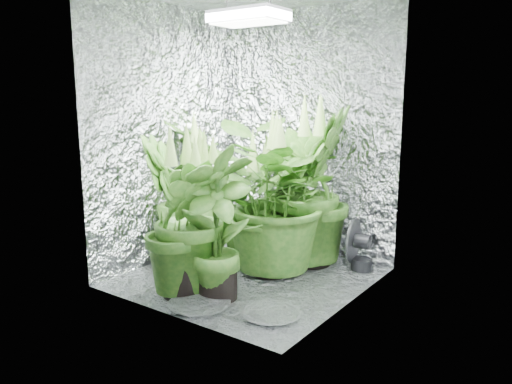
{
  "coord_description": "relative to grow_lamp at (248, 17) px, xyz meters",
  "views": [
    {
      "loc": [
        2.07,
        -2.8,
        1.31
      ],
      "look_at": [
        0.06,
        0.0,
        0.64
      ],
      "focal_mm": 35.0,
      "sensor_mm": 36.0,
      "label": 1
    }
  ],
  "objects": [
    {
      "name": "ground",
      "position": [
        0.0,
        0.0,
        -1.83
      ],
      "size": [
        1.6,
        1.6,
        0.0
      ],
      "primitive_type": "plane",
      "color": "silver",
      "rests_on": "ground"
    },
    {
      "name": "walls",
      "position": [
        0.0,
        0.0,
        -0.83
      ],
      "size": [
        1.62,
        1.62,
        2.0
      ],
      "color": "silver",
      "rests_on": "ground"
    },
    {
      "name": "grow_lamp",
      "position": [
        0.0,
        0.0,
        0.0
      ],
      "size": [
        0.5,
        0.3,
        0.22
      ],
      "color": "gray",
      "rests_on": "ceiling"
    },
    {
      "name": "plant_a",
      "position": [
        -0.12,
        0.31,
        -1.33
      ],
      "size": [
        1.03,
        1.03,
        1.05
      ],
      "rotation": [
        0.0,
        0.0,
        0.24
      ],
      "color": "black",
      "rests_on": "ground"
    },
    {
      "name": "plant_b",
      "position": [
        0.0,
        0.64,
        -1.44
      ],
      "size": [
        0.54,
        0.54,
        0.87
      ],
      "rotation": [
        0.0,
        0.0,
        0.43
      ],
      "color": "black",
      "rests_on": "ground"
    },
    {
      "name": "plant_c",
      "position": [
        0.22,
        0.52,
        -1.21
      ],
      "size": [
        0.86,
        0.86,
        1.31
      ],
      "rotation": [
        0.0,
        0.0,
        1.21
      ],
      "color": "black",
      "rests_on": "ground"
    },
    {
      "name": "plant_d",
      "position": [
        -0.56,
        0.05,
        -1.27
      ],
      "size": [
        0.83,
        0.83,
        1.2
      ],
      "rotation": [
        0.0,
        0.0,
        2.65
      ],
      "color": "black",
      "rests_on": "ground"
    },
    {
      "name": "plant_e",
      "position": [
        0.09,
        0.15,
        -1.25
      ],
      "size": [
        1.37,
        1.37,
        1.2
      ],
      "rotation": [
        0.0,
        0.0,
        3.7
      ],
      "color": "black",
      "rests_on": "ground"
    },
    {
      "name": "plant_f",
      "position": [
        0.06,
        -0.43,
        -1.32
      ],
      "size": [
        0.62,
        0.62,
        1.09
      ],
      "rotation": [
        0.0,
        0.0,
        4.52
      ],
      "color": "black",
      "rests_on": "ground"
    },
    {
      "name": "plant_g",
      "position": [
        -0.15,
        -0.53,
        -1.29
      ],
      "size": [
        0.61,
        0.61,
        1.14
      ],
      "rotation": [
        0.0,
        0.0,
        4.65
      ],
      "color": "black",
      "rests_on": "ground"
    },
    {
      "name": "circulation_fan",
      "position": [
        0.58,
        0.62,
        -1.66
      ],
      "size": [
        0.18,
        0.35,
        0.4
      ],
      "rotation": [
        0.0,
        0.0,
        0.13
      ],
      "color": "black",
      "rests_on": "ground"
    },
    {
      "name": "plant_label",
      "position": [
        -0.1,
        -0.56,
        -1.53
      ],
      "size": [
        0.06,
        0.03,
        0.09
      ],
      "primitive_type": "cube",
      "rotation": [
        -0.21,
        0.0,
        -0.01
      ],
      "color": "white",
      "rests_on": "plant_g"
    }
  ]
}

